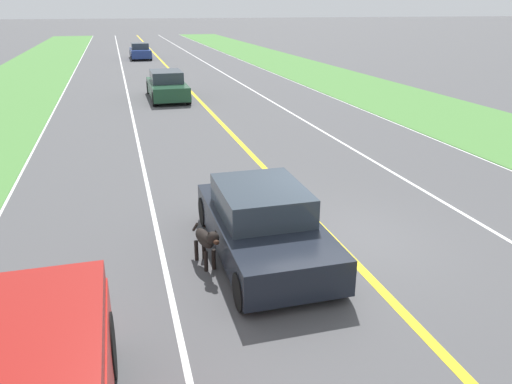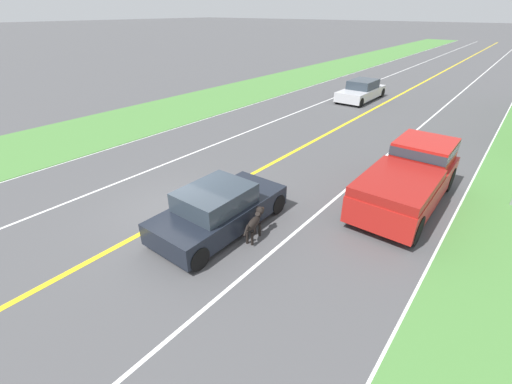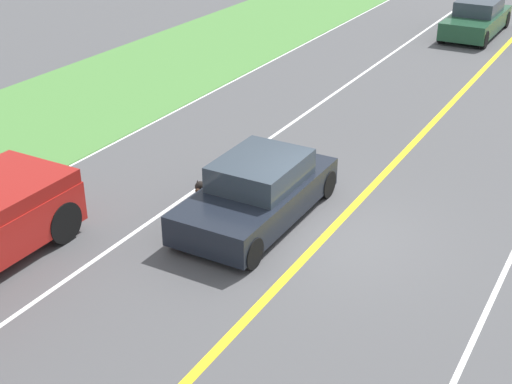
{
  "view_description": "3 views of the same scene",
  "coord_description": "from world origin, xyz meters",
  "px_view_note": "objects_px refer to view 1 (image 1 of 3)",
  "views": [
    {
      "loc": [
        4.05,
        8.56,
        4.57
      ],
      "look_at": [
        1.67,
        -0.06,
        1.23
      ],
      "focal_mm": 35.0,
      "sensor_mm": 36.0,
      "label": 1
    },
    {
      "loc": [
        7.69,
        -5.89,
        5.77
      ],
      "look_at": [
        2.35,
        0.9,
        1.13
      ],
      "focal_mm": 24.0,
      "sensor_mm": 36.0,
      "label": 2
    },
    {
      "loc": [
        -4.99,
        11.82,
        7.36
      ],
      "look_at": [
        1.44,
        0.46,
        0.81
      ],
      "focal_mm": 50.0,
      "sensor_mm": 36.0,
      "label": 3
    }
  ],
  "objects_px": {
    "ego_car": "(263,224)",
    "car_trailing_mid": "(140,51)",
    "car_trailing_near": "(167,86)",
    "dog": "(206,240)"
  },
  "relations": [
    {
      "from": "car_trailing_near",
      "to": "car_trailing_mid",
      "type": "relative_size",
      "value": 1.07
    },
    {
      "from": "car_trailing_mid",
      "to": "ego_car",
      "type": "bearing_deg",
      "value": 90.11
    },
    {
      "from": "ego_car",
      "to": "car_trailing_near",
      "type": "bearing_deg",
      "value": -90.21
    },
    {
      "from": "dog",
      "to": "ego_car",
      "type": "bearing_deg",
      "value": 179.37
    },
    {
      "from": "car_trailing_near",
      "to": "dog",
      "type": "bearing_deg",
      "value": 86.2
    },
    {
      "from": "ego_car",
      "to": "car_trailing_mid",
      "type": "xyz_separation_m",
      "value": [
        0.08,
        -40.0,
        0.02
      ]
    },
    {
      "from": "ego_car",
      "to": "car_trailing_near",
      "type": "distance_m",
      "value": 18.1
    },
    {
      "from": "ego_car",
      "to": "car_trailing_mid",
      "type": "relative_size",
      "value": 0.96
    },
    {
      "from": "ego_car",
      "to": "car_trailing_near",
      "type": "xyz_separation_m",
      "value": [
        -0.07,
        -18.1,
        0.03
      ]
    },
    {
      "from": "ego_car",
      "to": "car_trailing_mid",
      "type": "bearing_deg",
      "value": -89.89
    }
  ]
}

